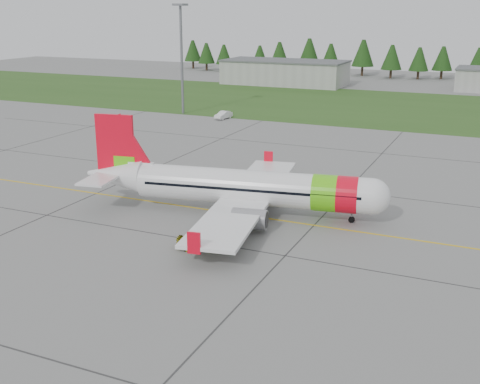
% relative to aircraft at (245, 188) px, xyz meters
% --- Properties ---
extents(ground, '(320.00, 320.00, 0.00)m').
position_rel_aircraft_xyz_m(ground, '(-2.69, -8.46, -2.70)').
color(ground, gray).
rests_on(ground, ground).
extents(aircraft, '(30.77, 28.70, 9.37)m').
position_rel_aircraft_xyz_m(aircraft, '(0.00, 0.00, 0.00)').
color(aircraft, white).
rests_on(aircraft, ground).
extents(follow_me_car, '(1.79, 1.96, 4.10)m').
position_rel_aircraft_xyz_m(follow_me_car, '(0.27, -9.99, -0.65)').
color(follow_me_car, '#D4CD0B').
rests_on(follow_me_car, ground).
extents(service_van, '(1.67, 1.60, 4.28)m').
position_rel_aircraft_xyz_m(service_van, '(-25.06, 47.47, -0.56)').
color(service_van, white).
rests_on(service_van, ground).
extents(grass_strip, '(320.00, 50.00, 0.03)m').
position_rel_aircraft_xyz_m(grass_strip, '(-2.69, 73.54, -2.69)').
color(grass_strip, '#30561E').
rests_on(grass_strip, ground).
extents(taxi_guideline, '(120.00, 0.25, 0.02)m').
position_rel_aircraft_xyz_m(taxi_guideline, '(-2.69, -0.46, -2.69)').
color(taxi_guideline, gold).
rests_on(taxi_guideline, ground).
extents(hangar_west, '(32.00, 14.00, 6.00)m').
position_rel_aircraft_xyz_m(hangar_west, '(-32.69, 101.54, 0.30)').
color(hangar_west, '#A8A8A3').
rests_on(hangar_west, ground).
extents(floodlight_mast, '(0.50, 0.50, 20.00)m').
position_rel_aircraft_xyz_m(floodlight_mast, '(-34.69, 49.54, 7.30)').
color(floodlight_mast, slate).
rests_on(floodlight_mast, ground).
extents(treeline, '(160.00, 8.00, 10.00)m').
position_rel_aircraft_xyz_m(treeline, '(-2.69, 129.54, 2.30)').
color(treeline, '#1C3F14').
rests_on(treeline, ground).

